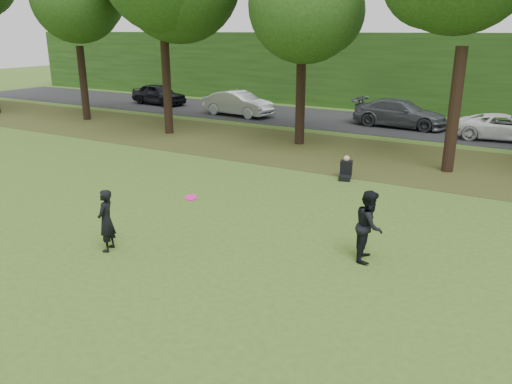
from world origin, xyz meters
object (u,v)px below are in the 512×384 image
player_right (369,226)px  seated_person (346,170)px  player_left (106,221)px  frisbee (191,198)px

player_right → seated_person: 6.80m
player_left → frisbee: size_ratio=4.17×
frisbee → player_right: bearing=30.6°
player_right → frisbee: size_ratio=4.54×
player_left → frisbee: 2.35m
player_right → seated_person: bearing=12.8°
frisbee → seated_person: size_ratio=0.45×
player_left → player_right: player_right is taller
player_left → seated_person: 9.32m
player_left → frisbee: (2.13, 0.60, 0.77)m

